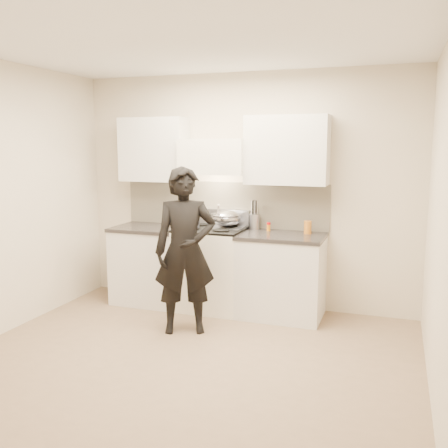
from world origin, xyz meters
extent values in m
plane|color=#886D55|center=(0.00, 0.00, 0.00)|extent=(4.00, 4.00, 0.00)
cube|color=beige|center=(0.00, 1.75, 1.35)|extent=(4.00, 0.04, 2.70)
cube|color=beige|center=(0.00, -1.75, 1.35)|extent=(4.00, 0.04, 2.70)
cube|color=beige|center=(2.00, 0.00, 1.35)|extent=(0.04, 3.50, 2.70)
cube|color=silver|center=(0.00, 0.00, 2.69)|extent=(4.00, 3.50, 0.02)
cube|color=beige|center=(-0.25, 1.74, 1.19)|extent=(2.50, 0.02, 0.53)
cube|color=#A5A7B4|center=(-0.30, 1.70, 1.03)|extent=(0.76, 0.08, 0.20)
cube|color=white|center=(-0.30, 1.55, 1.75)|extent=(0.76, 0.40, 0.40)
cylinder|color=#AEADBA|center=(-0.30, 1.37, 1.57)|extent=(0.66, 0.02, 0.02)
cube|color=silver|center=(0.53, 1.58, 1.83)|extent=(0.90, 0.33, 0.75)
cube|color=silver|center=(-1.08, 1.58, 1.83)|extent=(0.80, 0.33, 0.75)
cube|color=#BBB58C|center=(0.13, 1.73, 1.10)|extent=(0.08, 0.01, 0.12)
cube|color=white|center=(-0.30, 1.43, 0.46)|extent=(0.76, 0.65, 0.92)
cube|color=black|center=(-0.30, 1.43, 0.93)|extent=(0.76, 0.65, 0.02)
cube|color=silver|center=(-0.14, 1.54, 0.95)|extent=(0.36, 0.34, 0.01)
cylinder|color=#AEADBA|center=(-0.30, 1.13, 0.78)|extent=(0.62, 0.02, 0.02)
cylinder|color=black|center=(-0.48, 1.28, 0.95)|extent=(0.18, 0.18, 0.01)
cylinder|color=black|center=(-0.12, 1.28, 0.95)|extent=(0.18, 0.18, 0.01)
cylinder|color=black|center=(-0.48, 1.57, 0.95)|extent=(0.18, 0.18, 0.01)
cylinder|color=black|center=(-0.12, 1.57, 0.95)|extent=(0.18, 0.18, 0.01)
cube|color=silver|center=(0.53, 1.43, 0.44)|extent=(0.90, 0.65, 0.88)
cube|color=black|center=(0.53, 1.43, 0.90)|extent=(0.92, 0.67, 0.04)
cube|color=silver|center=(-1.08, 1.43, 0.44)|extent=(0.80, 0.65, 0.88)
cube|color=black|center=(-1.08, 1.43, 0.90)|extent=(0.82, 0.67, 0.04)
ellipsoid|color=#AEADBA|center=(-0.15, 1.52, 1.05)|extent=(0.34, 0.34, 0.18)
torus|color=#AEADBA|center=(-0.15, 1.52, 1.09)|extent=(0.35, 0.35, 0.02)
ellipsoid|color=beige|center=(-0.15, 1.52, 1.04)|extent=(0.19, 0.19, 0.09)
cylinder|color=silver|center=(-0.19, 1.38, 1.15)|extent=(0.11, 0.24, 0.18)
cylinder|color=#AEADBA|center=(-0.50, 1.28, 1.04)|extent=(0.26, 0.26, 0.15)
cube|color=#AEADBA|center=(-0.64, 1.30, 1.09)|extent=(0.05, 0.03, 0.01)
cube|color=#AEADBA|center=(-0.36, 1.26, 1.09)|extent=(0.05, 0.03, 0.01)
cylinder|color=#A5A7B4|center=(0.15, 1.64, 1.01)|extent=(0.13, 0.13, 0.18)
cylinder|color=black|center=(0.18, 1.63, 1.10)|extent=(0.01, 0.01, 0.31)
cylinder|color=silver|center=(0.18, 1.65, 1.10)|extent=(0.01, 0.01, 0.31)
cylinder|color=#A5A7B4|center=(0.16, 1.67, 1.10)|extent=(0.01, 0.01, 0.31)
cylinder|color=black|center=(0.14, 1.67, 1.10)|extent=(0.01, 0.01, 0.31)
cylinder|color=#A5A7B4|center=(0.12, 1.65, 1.10)|extent=(0.01, 0.01, 0.31)
cylinder|color=silver|center=(0.12, 1.63, 1.10)|extent=(0.01, 0.01, 0.31)
cylinder|color=black|center=(0.14, 1.61, 1.10)|extent=(0.01, 0.01, 0.31)
cylinder|color=#A5A7B4|center=(0.16, 1.61, 1.10)|extent=(0.01, 0.01, 0.31)
cylinder|color=orange|center=(0.33, 1.60, 0.96)|extent=(0.04, 0.04, 0.07)
cylinder|color=#BF0409|center=(0.33, 1.60, 1.00)|extent=(0.04, 0.04, 0.02)
cylinder|color=#BF6D1E|center=(0.78, 1.55, 0.99)|extent=(0.08, 0.08, 0.14)
imported|color=black|center=(-0.28, 0.65, 0.84)|extent=(0.72, 0.62, 1.67)
camera|label=1|loc=(1.69, -3.82, 1.88)|focal=40.00mm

